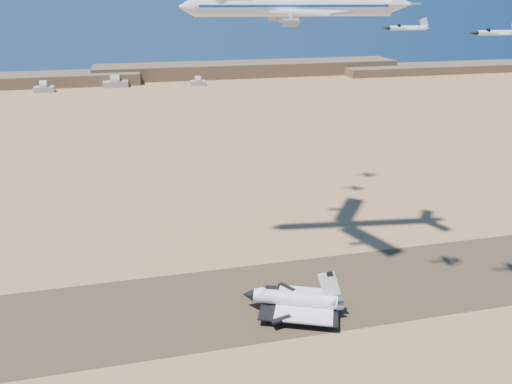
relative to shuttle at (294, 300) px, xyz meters
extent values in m
plane|color=tan|center=(-15.58, 10.41, -4.81)|extent=(1200.00, 1200.00, 0.00)
cube|color=#4A3825|center=(-15.58, 10.41, -4.78)|extent=(600.00, 50.00, 0.06)
cube|color=brown|center=(104.42, 550.41, 4.19)|extent=(420.00, 60.00, 18.00)
cube|color=brown|center=(384.42, 520.41, 0.69)|extent=(300.00, 60.00, 11.00)
cube|color=#B3AD9E|center=(-155.58, 480.41, -1.56)|extent=(22.00, 14.00, 6.50)
cube|color=#B3AD9E|center=(-75.58, 495.41, -1.06)|extent=(30.00, 15.00, 7.50)
cube|color=#B3AD9E|center=(24.42, 485.41, -2.06)|extent=(19.00, 12.50, 5.50)
cylinder|color=white|center=(0.07, -0.03, 0.68)|extent=(29.08, 15.68, 5.12)
cone|color=black|center=(-15.37, 6.18, 0.68)|extent=(5.64, 6.05, 4.87)
sphere|color=white|center=(-10.96, 4.41, 1.41)|extent=(4.76, 4.76, 4.76)
cube|color=white|center=(3.47, -1.40, -1.43)|extent=(26.87, 27.88, 0.82)
cube|color=black|center=(1.77, -0.71, -1.84)|extent=(33.66, 30.62, 0.46)
cube|color=white|center=(11.11, -4.47, 7.82)|extent=(8.11, 3.76, 10.54)
cylinder|color=gray|center=(-10.96, 4.41, -3.35)|extent=(0.33, 0.33, 2.93)
cylinder|color=black|center=(-10.96, 4.41, -4.31)|extent=(1.09, 0.76, 1.01)
cylinder|color=gray|center=(3.46, -6.32, -3.35)|extent=(0.33, 0.33, 2.93)
cylinder|color=black|center=(3.46, -6.32, -4.31)|extent=(1.09, 0.76, 1.01)
cylinder|color=gray|center=(6.88, 2.17, -3.35)|extent=(0.33, 0.33, 2.93)
cylinder|color=black|center=(6.88, 2.17, -4.31)|extent=(1.09, 0.76, 1.01)
cylinder|color=white|center=(11.72, 48.17, 97.45)|extent=(75.26, 16.60, 7.06)
cone|color=white|center=(-28.19, 53.32, 97.45)|extent=(6.37, 7.70, 7.06)
cube|color=white|center=(11.65, 30.39, 96.13)|extent=(20.95, 34.45, 0.77)
cube|color=white|center=(16.17, 65.38, 96.13)|extent=(27.23, 32.72, 0.77)
cube|color=white|center=(50.17, 35.98, 98.55)|extent=(10.27, 13.53, 0.55)
cube|color=white|center=(52.01, 50.19, 98.55)|extent=(12.18, 13.32, 0.55)
cylinder|color=gray|center=(8.27, 38.61, 92.82)|extent=(5.83, 3.55, 2.87)
cylinder|color=gray|center=(4.81, 29.05, 92.82)|extent=(5.83, 3.55, 2.87)
cylinder|color=gray|center=(10.81, 58.29, 92.82)|extent=(5.83, 3.55, 2.87)
cylinder|color=gray|center=(9.89, 68.42, 92.82)|extent=(5.83, 3.55, 2.87)
imported|color=#C4520B|center=(6.47, -7.71, -3.86)|extent=(0.61, 0.75, 1.78)
imported|color=#C4520B|center=(6.40, -7.01, -3.92)|extent=(0.80, 0.93, 1.66)
imported|color=#C4520B|center=(9.56, -6.52, -3.95)|extent=(1.05, 0.85, 1.59)
cylinder|color=white|center=(36.31, 5.57, 91.97)|extent=(12.06, 2.62, 1.40)
cone|color=black|center=(29.16, 6.31, 91.97)|extent=(2.72, 1.56, 1.30)
sphere|color=black|center=(33.33, 5.88, 92.47)|extent=(1.40, 1.40, 1.40)
cube|color=white|center=(37.31, 5.47, 91.77)|extent=(4.30, 8.30, 0.25)
cube|color=white|center=(41.28, 5.06, 91.97)|extent=(2.70, 5.19, 0.20)
cube|color=white|center=(41.48, 5.04, 93.37)|extent=(3.03, 0.56, 3.38)
cylinder|color=white|center=(59.96, -6.32, 90.95)|extent=(13.24, 2.67, 1.53)
cone|color=black|center=(52.10, -5.63, 90.95)|extent=(2.96, 1.67, 1.42)
sphere|color=black|center=(56.69, -6.03, 91.49)|extent=(1.53, 1.53, 1.53)
cube|color=white|center=(61.05, -6.41, 90.73)|extent=(4.58, 9.07, 0.27)
camera|label=1|loc=(-47.72, -144.19, 101.99)|focal=35.00mm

